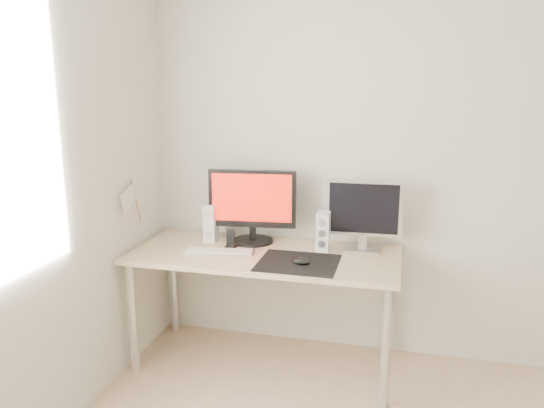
{
  "coord_description": "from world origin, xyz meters",
  "views": [
    {
      "loc": [
        -0.14,
        -1.55,
        1.73
      ],
      "look_at": [
        -0.91,
        1.47,
        1.01
      ],
      "focal_mm": 35.0,
      "sensor_mm": 36.0,
      "label": 1
    }
  ],
  "objects_px": {
    "main_monitor": "(252,204)",
    "second_monitor": "(364,212)",
    "mouse": "(301,261)",
    "phone_dock": "(231,242)",
    "keyboard": "(219,252)",
    "speaker_left": "(211,223)",
    "speaker_right": "(323,232)",
    "desk": "(265,265)"
  },
  "relations": [
    {
      "from": "mouse",
      "to": "main_monitor",
      "type": "bearing_deg",
      "value": 137.74
    },
    {
      "from": "speaker_left",
      "to": "phone_dock",
      "type": "bearing_deg",
      "value": -32.31
    },
    {
      "from": "mouse",
      "to": "speaker_left",
      "type": "distance_m",
      "value": 0.72
    },
    {
      "from": "main_monitor",
      "to": "speaker_left",
      "type": "relative_size",
      "value": 2.28
    },
    {
      "from": "mouse",
      "to": "phone_dock",
      "type": "distance_m",
      "value": 0.52
    },
    {
      "from": "desk",
      "to": "keyboard",
      "type": "bearing_deg",
      "value": -164.55
    },
    {
      "from": "mouse",
      "to": "main_monitor",
      "type": "relative_size",
      "value": 0.19
    },
    {
      "from": "mouse",
      "to": "phone_dock",
      "type": "height_order",
      "value": "phone_dock"
    },
    {
      "from": "phone_dock",
      "to": "second_monitor",
      "type": "bearing_deg",
      "value": 10.92
    },
    {
      "from": "mouse",
      "to": "phone_dock",
      "type": "xyz_separation_m",
      "value": [
        -0.48,
        0.2,
        0.01
      ]
    },
    {
      "from": "main_monitor",
      "to": "keyboard",
      "type": "height_order",
      "value": "main_monitor"
    },
    {
      "from": "desk",
      "to": "speaker_right",
      "type": "xyz_separation_m",
      "value": [
        0.33,
        0.12,
        0.2
      ]
    },
    {
      "from": "main_monitor",
      "to": "phone_dock",
      "type": "distance_m",
      "value": 0.28
    },
    {
      "from": "keyboard",
      "to": "second_monitor",
      "type": "bearing_deg",
      "value": 17.62
    },
    {
      "from": "mouse",
      "to": "speaker_left",
      "type": "relative_size",
      "value": 0.42
    },
    {
      "from": "second_monitor",
      "to": "speaker_right",
      "type": "distance_m",
      "value": 0.27
    },
    {
      "from": "speaker_left",
      "to": "speaker_right",
      "type": "distance_m",
      "value": 0.73
    },
    {
      "from": "mouse",
      "to": "desk",
      "type": "bearing_deg",
      "value": 146.88
    },
    {
      "from": "main_monitor",
      "to": "second_monitor",
      "type": "xyz_separation_m",
      "value": [
        0.69,
        0.01,
        -0.01
      ]
    },
    {
      "from": "speaker_left",
      "to": "phone_dock",
      "type": "relative_size",
      "value": 2.1
    },
    {
      "from": "mouse",
      "to": "keyboard",
      "type": "height_order",
      "value": "mouse"
    },
    {
      "from": "second_monitor",
      "to": "speaker_left",
      "type": "height_order",
      "value": "second_monitor"
    },
    {
      "from": "speaker_left",
      "to": "keyboard",
      "type": "distance_m",
      "value": 0.28
    },
    {
      "from": "mouse",
      "to": "main_monitor",
      "type": "xyz_separation_m",
      "value": [
        -0.38,
        0.35,
        0.23
      ]
    },
    {
      "from": "phone_dock",
      "to": "mouse",
      "type": "bearing_deg",
      "value": -22.9
    },
    {
      "from": "desk",
      "to": "main_monitor",
      "type": "height_order",
      "value": "main_monitor"
    },
    {
      "from": "desk",
      "to": "speaker_left",
      "type": "relative_size",
      "value": 6.62
    },
    {
      "from": "mouse",
      "to": "second_monitor",
      "type": "height_order",
      "value": "second_monitor"
    },
    {
      "from": "speaker_right",
      "to": "phone_dock",
      "type": "bearing_deg",
      "value": -171.59
    },
    {
      "from": "speaker_right",
      "to": "keyboard",
      "type": "bearing_deg",
      "value": -162.07
    },
    {
      "from": "speaker_right",
      "to": "speaker_left",
      "type": "bearing_deg",
      "value": 178.12
    },
    {
      "from": "mouse",
      "to": "keyboard",
      "type": "relative_size",
      "value": 0.24
    },
    {
      "from": "speaker_right",
      "to": "keyboard",
      "type": "distance_m",
      "value": 0.64
    },
    {
      "from": "keyboard",
      "to": "phone_dock",
      "type": "xyz_separation_m",
      "value": [
        0.04,
        0.11,
        0.03
      ]
    },
    {
      "from": "speaker_right",
      "to": "desk",
      "type": "bearing_deg",
      "value": -160.14
    },
    {
      "from": "speaker_right",
      "to": "phone_dock",
      "type": "height_order",
      "value": "speaker_right"
    },
    {
      "from": "speaker_left",
      "to": "main_monitor",
      "type": "bearing_deg",
      "value": 7.88
    },
    {
      "from": "desk",
      "to": "speaker_right",
      "type": "bearing_deg",
      "value": 19.86
    },
    {
      "from": "speaker_right",
      "to": "main_monitor",
      "type": "bearing_deg",
      "value": 172.47
    },
    {
      "from": "speaker_left",
      "to": "speaker_right",
      "type": "bearing_deg",
      "value": -1.88
    },
    {
      "from": "desk",
      "to": "keyboard",
      "type": "xyz_separation_m",
      "value": [
        -0.26,
        -0.07,
        0.09
      ]
    },
    {
      "from": "desk",
      "to": "phone_dock",
      "type": "distance_m",
      "value": 0.26
    }
  ]
}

